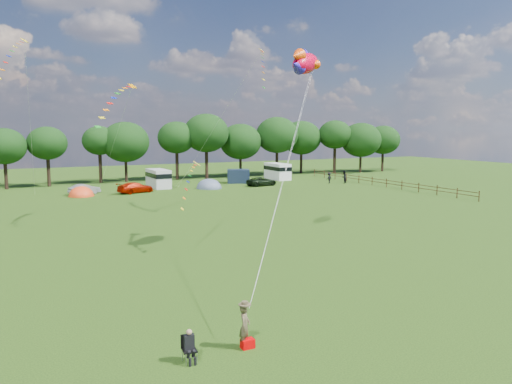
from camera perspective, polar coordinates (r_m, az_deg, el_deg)
name	(u,v)px	position (r m, az deg, el deg)	size (l,w,h in m)	color
ground_plane	(328,292)	(25.09, 8.22, -11.20)	(180.00, 180.00, 0.00)	black
tree_line	(150,139)	(76.95, -12.01, 5.93)	(102.98, 10.98, 10.27)	black
fence	(379,181)	(71.07, 13.90, 1.21)	(0.12, 33.12, 1.20)	#472D19
car_b	(84,189)	(63.99, -19.01, 0.30)	(1.30, 3.48, 1.23)	gray
car_c	(136,188)	(63.50, -13.60, 0.49)	(1.87, 4.44, 1.33)	#981300
car_d	(262,181)	(69.59, 0.67, 1.22)	(2.00, 4.43, 1.21)	black
campervan_c	(158,178)	(68.44, -11.10, 1.59)	(2.34, 5.12, 2.47)	#BDBEBF
campervan_d	(277,171)	(78.31, 2.47, 2.44)	(2.26, 5.18, 2.52)	white
tent_orange	(81,196)	(62.29, -19.33, -0.44)	(2.97, 3.25, 2.32)	#F64419
tent_greyblue	(209,188)	(66.78, -5.38, 0.43)	(3.43, 3.76, 2.55)	slate
awning_navy	(238,176)	(73.33, -2.04, 1.83)	(3.16, 2.57, 1.97)	#152033
kite_flyer	(245,326)	(18.71, -1.29, -15.09)	(0.58, 0.38, 1.59)	brown
camp_chair	(189,342)	(17.87, -7.67, -16.63)	(0.52, 0.52, 1.17)	#99999E
kite_bag	(248,344)	(18.90, -0.97, -16.93)	(0.48, 0.32, 0.34)	#D90002
fish_kite	(304,63)	(33.60, 5.49, 14.49)	(3.66, 3.09, 2.05)	red
streamer_kite_a	(12,58)	(48.49, -26.15, 13.62)	(3.28, 5.60, 5.76)	yellow
streamer_kite_b	(119,97)	(43.53, -15.42, 10.40)	(4.35, 4.71, 3.82)	orange
streamer_kite_c	(191,176)	(34.58, -7.42, 1.78)	(3.04, 4.96, 2.80)	yellow
walker_a	(344,177)	(73.70, 10.02, 1.69)	(0.89, 0.55, 1.83)	black
walker_b	(329,178)	(73.48, 8.35, 1.61)	(1.01, 0.47, 1.57)	black
streamer_kite_d	(263,61)	(49.26, 0.75, 14.75)	(2.69, 5.14, 4.30)	yellow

